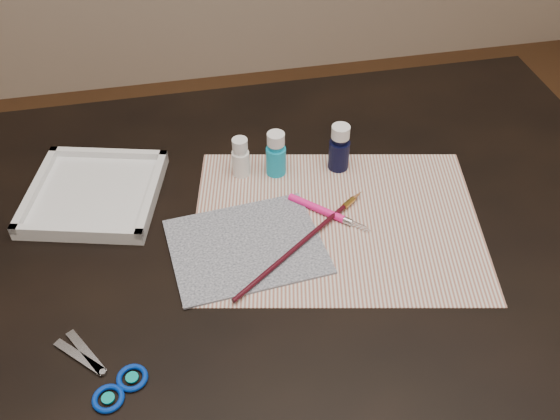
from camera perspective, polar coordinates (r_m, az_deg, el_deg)
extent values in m
cube|color=black|center=(1.31, 0.00, -13.73)|extent=(1.30, 0.90, 0.75)
cube|color=silver|center=(1.03, 5.20, -1.08)|extent=(0.53, 0.44, 0.00)
cube|color=black|center=(0.99, -3.10, -3.32)|extent=(0.25, 0.21, 0.00)
cylinder|color=white|center=(1.10, -3.63, 4.84)|extent=(0.04, 0.04, 0.08)
cylinder|color=#149DC4|center=(1.10, -0.38, 5.15)|extent=(0.04, 0.04, 0.09)
cylinder|color=black|center=(1.11, 5.46, 5.70)|extent=(0.04, 0.04, 0.09)
cube|color=silver|center=(1.11, -16.62, 1.54)|extent=(0.26, 0.26, 0.03)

